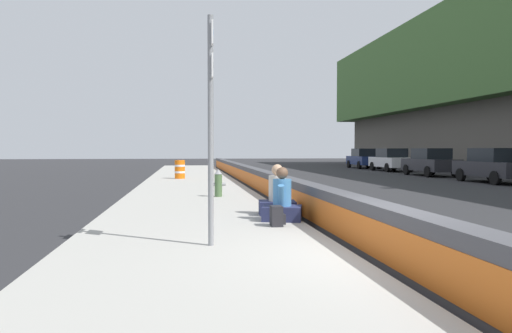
{
  "coord_description": "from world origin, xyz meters",
  "views": [
    {
      "loc": [
        -6.69,
        2.87,
        1.66
      ],
      "look_at": [
        7.67,
        0.85,
        1.15
      ],
      "focal_mm": 34.91,
      "sensor_mm": 36.0,
      "label": 1
    }
  ],
  "objects_px": {
    "seated_person_middle": "(277,199)",
    "parked_car_farther": "(364,158)",
    "fire_hydrant": "(218,183)",
    "parked_car_midline": "(430,162)",
    "construction_barrel": "(180,169)",
    "seated_person_foreground": "(282,204)",
    "parked_car_fourth": "(494,165)",
    "parked_car_far": "(391,160)",
    "backpack": "(277,216)",
    "route_sign_post": "(211,114)"
  },
  "relations": [
    {
      "from": "fire_hydrant",
      "to": "parked_car_farther",
      "type": "bearing_deg",
      "value": -29.28
    },
    {
      "from": "parked_car_fourth",
      "to": "construction_barrel",
      "type": "bearing_deg",
      "value": 77.43
    },
    {
      "from": "parked_car_midline",
      "to": "construction_barrel",
      "type": "bearing_deg",
      "value": 101.12
    },
    {
      "from": "parked_car_farther",
      "to": "seated_person_foreground",
      "type": "bearing_deg",
      "value": 156.82
    },
    {
      "from": "seated_person_foreground",
      "to": "backpack",
      "type": "distance_m",
      "value": 0.83
    },
    {
      "from": "construction_barrel",
      "to": "seated_person_foreground",
      "type": "bearing_deg",
      "value": -171.4
    },
    {
      "from": "construction_barrel",
      "to": "parked_car_midline",
      "type": "height_order",
      "value": "parked_car_midline"
    },
    {
      "from": "parked_car_fourth",
      "to": "parked_car_far",
      "type": "xyz_separation_m",
      "value": [
        12.95,
        -0.26,
        0.0
      ]
    },
    {
      "from": "parked_car_fourth",
      "to": "parked_car_midline",
      "type": "bearing_deg",
      "value": -0.06
    },
    {
      "from": "parked_car_fourth",
      "to": "backpack",
      "type": "bearing_deg",
      "value": 134.33
    },
    {
      "from": "parked_car_farther",
      "to": "seated_person_middle",
      "type": "bearing_deg",
      "value": 156.27
    },
    {
      "from": "backpack",
      "to": "parked_car_far",
      "type": "height_order",
      "value": "parked_car_far"
    },
    {
      "from": "seated_person_foreground",
      "to": "backpack",
      "type": "xyz_separation_m",
      "value": [
        -0.77,
        0.25,
        -0.16
      ]
    },
    {
      "from": "construction_barrel",
      "to": "seated_person_middle",
      "type": "bearing_deg",
      "value": -170.59
    },
    {
      "from": "seated_person_middle",
      "to": "parked_car_midline",
      "type": "height_order",
      "value": "parked_car_midline"
    },
    {
      "from": "seated_person_middle",
      "to": "parked_car_farther",
      "type": "height_order",
      "value": "parked_car_farther"
    },
    {
      "from": "seated_person_foreground",
      "to": "seated_person_middle",
      "type": "height_order",
      "value": "seated_person_middle"
    },
    {
      "from": "fire_hydrant",
      "to": "parked_car_fourth",
      "type": "relative_size",
      "value": 0.2
    },
    {
      "from": "construction_barrel",
      "to": "parked_car_fourth",
      "type": "height_order",
      "value": "parked_car_fourth"
    },
    {
      "from": "backpack",
      "to": "parked_car_midline",
      "type": "relative_size",
      "value": 0.09
    },
    {
      "from": "route_sign_post",
      "to": "seated_person_middle",
      "type": "distance_m",
      "value": 4.26
    },
    {
      "from": "seated_person_foreground",
      "to": "parked_car_fourth",
      "type": "xyz_separation_m",
      "value": [
        12.11,
        -12.93,
        0.37
      ]
    },
    {
      "from": "fire_hydrant",
      "to": "seated_person_foreground",
      "type": "xyz_separation_m",
      "value": [
        -5.47,
        -1.01,
        -0.09
      ]
    },
    {
      "from": "route_sign_post",
      "to": "fire_hydrant",
      "type": "relative_size",
      "value": 4.09
    },
    {
      "from": "construction_barrel",
      "to": "route_sign_post",
      "type": "bearing_deg",
      "value": -177.75
    },
    {
      "from": "seated_person_foreground",
      "to": "parked_car_far",
      "type": "relative_size",
      "value": 0.25
    },
    {
      "from": "parked_car_fourth",
      "to": "parked_car_midline",
      "type": "height_order",
      "value": "same"
    },
    {
      "from": "route_sign_post",
      "to": "backpack",
      "type": "xyz_separation_m",
      "value": [
        1.79,
        -1.38,
        -1.88
      ]
    },
    {
      "from": "parked_car_midline",
      "to": "parked_car_farther",
      "type": "xyz_separation_m",
      "value": [
        12.25,
        -0.24,
        0.0
      ]
    },
    {
      "from": "seated_person_foreground",
      "to": "parked_car_farther",
      "type": "relative_size",
      "value": 0.25
    },
    {
      "from": "parked_car_midline",
      "to": "fire_hydrant",
      "type": "bearing_deg",
      "value": 133.08
    },
    {
      "from": "seated_person_foreground",
      "to": "seated_person_middle",
      "type": "bearing_deg",
      "value": -4.17
    },
    {
      "from": "seated_person_foreground",
      "to": "construction_barrel",
      "type": "relative_size",
      "value": 1.2
    },
    {
      "from": "parked_car_far",
      "to": "parked_car_fourth",
      "type": "bearing_deg",
      "value": 178.85
    },
    {
      "from": "seated_person_middle",
      "to": "parked_car_farther",
      "type": "bearing_deg",
      "value": -23.73
    },
    {
      "from": "route_sign_post",
      "to": "seated_person_foreground",
      "type": "bearing_deg",
      "value": -32.56
    },
    {
      "from": "parked_car_farther",
      "to": "parked_car_far",
      "type": "bearing_deg",
      "value": -179.86
    },
    {
      "from": "parked_car_midline",
      "to": "parked_car_far",
      "type": "xyz_separation_m",
      "value": [
        6.54,
        -0.25,
        0.0
      ]
    },
    {
      "from": "route_sign_post",
      "to": "parked_car_farther",
      "type": "xyz_separation_m",
      "value": [
        33.32,
        -14.81,
        -1.35
      ]
    },
    {
      "from": "route_sign_post",
      "to": "parked_car_far",
      "type": "bearing_deg",
      "value": -28.22
    },
    {
      "from": "construction_barrel",
      "to": "parked_car_far",
      "type": "relative_size",
      "value": 0.21
    },
    {
      "from": "route_sign_post",
      "to": "parked_car_farther",
      "type": "distance_m",
      "value": 36.49
    },
    {
      "from": "seated_person_foreground",
      "to": "seated_person_middle",
      "type": "distance_m",
      "value": 0.95
    },
    {
      "from": "parked_car_fourth",
      "to": "parked_car_farther",
      "type": "relative_size",
      "value": 0.99
    },
    {
      "from": "construction_barrel",
      "to": "parked_car_fourth",
      "type": "xyz_separation_m",
      "value": [
        -3.4,
        -15.27,
        0.24
      ]
    },
    {
      "from": "seated_person_middle",
      "to": "backpack",
      "type": "xyz_separation_m",
      "value": [
        -1.72,
        0.32,
        -0.17
      ]
    },
    {
      "from": "route_sign_post",
      "to": "seated_person_middle",
      "type": "relative_size",
      "value": 3.08
    },
    {
      "from": "backpack",
      "to": "parked_car_farther",
      "type": "xyz_separation_m",
      "value": [
        31.53,
        -13.43,
        0.53
      ]
    },
    {
      "from": "seated_person_foreground",
      "to": "construction_barrel",
      "type": "xyz_separation_m",
      "value": [
        15.51,
        2.34,
        0.12
      ]
    },
    {
      "from": "seated_person_middle",
      "to": "parked_car_midline",
      "type": "bearing_deg",
      "value": -36.22
    }
  ]
}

